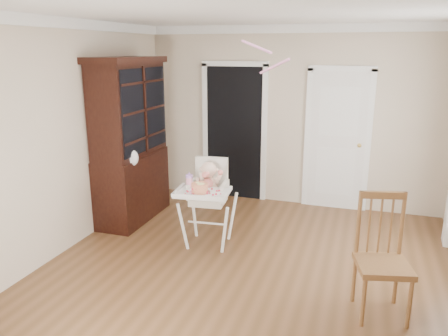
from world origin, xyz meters
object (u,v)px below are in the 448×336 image
(high_chair, at_px, (208,192))
(dining_chair, at_px, (382,260))
(china_cabinet, at_px, (130,141))
(cake, at_px, (200,188))
(sippy_cup, at_px, (189,181))

(high_chair, bearing_deg, dining_chair, -29.49)
(dining_chair, bearing_deg, china_cabinet, 143.70)
(high_chair, xyz_separation_m, cake, (0.00, -0.28, 0.14))
(cake, height_order, sippy_cup, sippy_cup)
(high_chair, bearing_deg, sippy_cup, -149.33)
(high_chair, height_order, sippy_cup, high_chair)
(sippy_cup, bearing_deg, dining_chair, -18.81)
(cake, relative_size, sippy_cup, 1.23)
(cake, xyz_separation_m, china_cabinet, (-1.32, 0.78, 0.31))
(cake, bearing_deg, sippy_cup, 142.94)
(high_chair, xyz_separation_m, china_cabinet, (-1.32, 0.50, 0.45))
(china_cabinet, height_order, dining_chair, china_cabinet)
(high_chair, xyz_separation_m, dining_chair, (1.99, -0.88, -0.16))
(sippy_cup, xyz_separation_m, dining_chair, (2.18, -0.74, -0.33))
(high_chair, distance_m, cake, 0.31)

